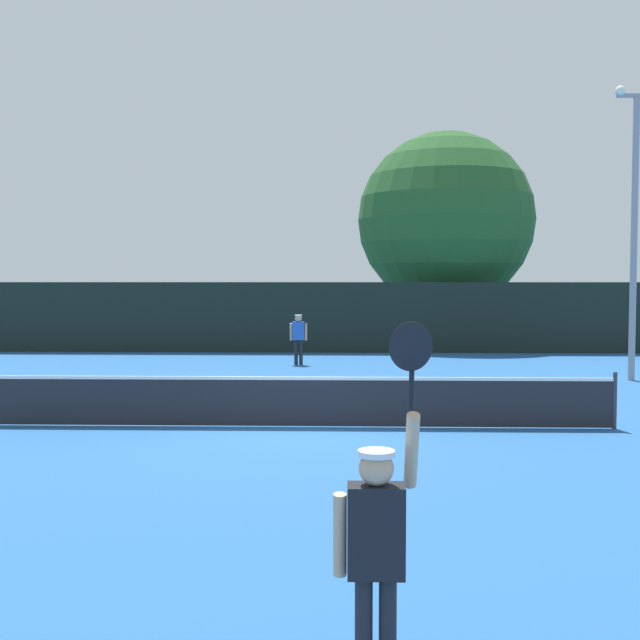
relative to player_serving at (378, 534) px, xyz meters
name	(u,v)px	position (x,y,z in m)	size (l,w,h in m)	color
ground_plane	(300,427)	(-1.06, 9.64, -1.11)	(120.00, 120.00, 0.00)	#235693
tennis_net	(300,400)	(-1.06, 9.64, -0.60)	(11.90, 0.08, 1.07)	#232328
perimeter_fence	(322,317)	(-1.06, 24.85, 0.23)	(34.53, 0.12, 2.69)	black
player_serving	(378,534)	(0.00, 0.00, 0.00)	(0.67, 0.40, 2.53)	black
player_receiving	(298,334)	(-1.72, 20.54, -0.11)	(0.57, 0.24, 1.64)	blue
tennis_ball	(407,403)	(1.19, 12.33, -1.08)	(0.07, 0.07, 0.07)	#CCE033
light_pole	(635,214)	(7.76, 16.86, 3.49)	(1.18, 0.28, 8.08)	gray
large_tree	(446,220)	(4.12, 28.90, 4.21)	(7.50, 7.50, 9.08)	brown
parked_car_near	(274,321)	(-3.59, 32.65, -0.34)	(2.21, 4.33, 1.69)	red
parked_car_mid	(363,321)	(0.68, 32.98, -0.34)	(2.36, 4.39, 1.69)	#B7B7BC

